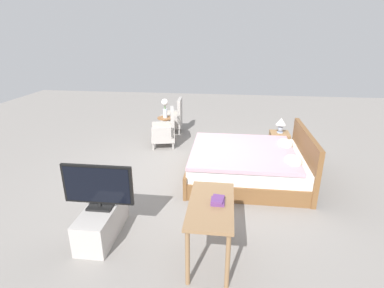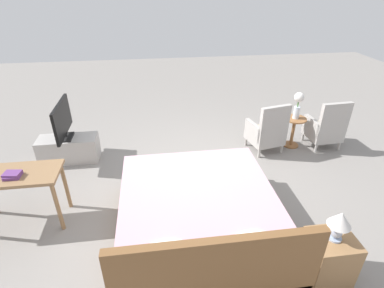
{
  "view_description": "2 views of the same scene",
  "coord_description": "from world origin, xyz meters",
  "px_view_note": "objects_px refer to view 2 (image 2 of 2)",
  "views": [
    {
      "loc": [
        5.16,
        0.7,
        2.58
      ],
      "look_at": [
        0.03,
        0.07,
        0.64
      ],
      "focal_mm": 28.0,
      "sensor_mm": 36.0,
      "label": 1
    },
    {
      "loc": [
        0.5,
        3.71,
        2.76
      ],
      "look_at": [
        -0.02,
        -0.1,
        0.6
      ],
      "focal_mm": 28.0,
      "sensor_mm": 36.0,
      "label": 2
    }
  ],
  "objects_px": {
    "tv_stand": "(69,149)",
    "nightstand": "(328,257)",
    "side_table": "(293,129)",
    "table_lamp": "(340,222)",
    "armchair_by_window_right": "(267,132)",
    "armchair_by_window_left": "(326,128)",
    "bed": "(199,218)",
    "vanity_desk": "(16,181)",
    "flower_vase": "(298,103)",
    "book_stack": "(12,175)",
    "tv_flatscreen": "(62,120)"
  },
  "relations": [
    {
      "from": "bed",
      "to": "side_table",
      "type": "xyz_separation_m",
      "value": [
        -2.05,
        -1.98,
        0.05
      ]
    },
    {
      "from": "table_lamp",
      "to": "armchair_by_window_left",
      "type": "bearing_deg",
      "value": -118.28
    },
    {
      "from": "book_stack",
      "to": "table_lamp",
      "type": "bearing_deg",
      "value": 159.99
    },
    {
      "from": "table_lamp",
      "to": "side_table",
      "type": "bearing_deg",
      "value": -107.19
    },
    {
      "from": "armchair_by_window_left",
      "to": "flower_vase",
      "type": "relative_size",
      "value": 1.93
    },
    {
      "from": "vanity_desk",
      "to": "side_table",
      "type": "bearing_deg",
      "value": -161.31
    },
    {
      "from": "flower_vase",
      "to": "vanity_desk",
      "type": "relative_size",
      "value": 0.46
    },
    {
      "from": "armchair_by_window_left",
      "to": "nightstand",
      "type": "relative_size",
      "value": 1.71
    },
    {
      "from": "armchair_by_window_left",
      "to": "tv_stand",
      "type": "xyz_separation_m",
      "value": [
        4.51,
        -0.15,
        -0.16
      ]
    },
    {
      "from": "armchair_by_window_left",
      "to": "book_stack",
      "type": "height_order",
      "value": "armchair_by_window_left"
    },
    {
      "from": "armchair_by_window_right",
      "to": "nightstand",
      "type": "xyz_separation_m",
      "value": [
        0.29,
        2.59,
        -0.11
      ]
    },
    {
      "from": "armchair_by_window_left",
      "to": "side_table",
      "type": "height_order",
      "value": "armchair_by_window_left"
    },
    {
      "from": "flower_vase",
      "to": "vanity_desk",
      "type": "xyz_separation_m",
      "value": [
        4.18,
        1.41,
        -0.22
      ]
    },
    {
      "from": "nightstand",
      "to": "vanity_desk",
      "type": "xyz_separation_m",
      "value": [
        3.34,
        -1.28,
        0.36
      ]
    },
    {
      "from": "vanity_desk",
      "to": "table_lamp",
      "type": "bearing_deg",
      "value": 159.01
    },
    {
      "from": "flower_vase",
      "to": "book_stack",
      "type": "bearing_deg",
      "value": 19.7
    },
    {
      "from": "armchair_by_window_left",
      "to": "tv_stand",
      "type": "distance_m",
      "value": 4.52
    },
    {
      "from": "nightstand",
      "to": "table_lamp",
      "type": "height_order",
      "value": "table_lamp"
    },
    {
      "from": "tv_flatscreen",
      "to": "vanity_desk",
      "type": "height_order",
      "value": "tv_flatscreen"
    },
    {
      "from": "armchair_by_window_right",
      "to": "tv_stand",
      "type": "height_order",
      "value": "armchair_by_window_right"
    },
    {
      "from": "bed",
      "to": "tv_flatscreen",
      "type": "relative_size",
      "value": 2.28
    },
    {
      "from": "vanity_desk",
      "to": "nightstand",
      "type": "bearing_deg",
      "value": 159.02
    },
    {
      "from": "side_table",
      "to": "nightstand",
      "type": "bearing_deg",
      "value": 72.81
    },
    {
      "from": "tv_flatscreen",
      "to": "vanity_desk",
      "type": "distance_m",
      "value": 1.48
    },
    {
      "from": "flower_vase",
      "to": "tv_flatscreen",
      "type": "xyz_separation_m",
      "value": [
        3.96,
        -0.04,
        -0.11
      ]
    },
    {
      "from": "book_stack",
      "to": "tv_stand",
      "type": "bearing_deg",
      "value": -97.43
    },
    {
      "from": "tv_flatscreen",
      "to": "vanity_desk",
      "type": "xyz_separation_m",
      "value": [
        0.22,
        1.46,
        -0.12
      ]
    },
    {
      "from": "side_table",
      "to": "tv_flatscreen",
      "type": "xyz_separation_m",
      "value": [
        3.96,
        -0.04,
        0.39
      ]
    },
    {
      "from": "tv_stand",
      "to": "nightstand",
      "type": "bearing_deg",
      "value": 138.74
    },
    {
      "from": "side_table",
      "to": "nightstand",
      "type": "height_order",
      "value": "side_table"
    },
    {
      "from": "bed",
      "to": "book_stack",
      "type": "bearing_deg",
      "value": -13.28
    },
    {
      "from": "nightstand",
      "to": "book_stack",
      "type": "bearing_deg",
      "value": -20.0
    },
    {
      "from": "side_table",
      "to": "vanity_desk",
      "type": "height_order",
      "value": "vanity_desk"
    },
    {
      "from": "flower_vase",
      "to": "tv_stand",
      "type": "height_order",
      "value": "flower_vase"
    },
    {
      "from": "nightstand",
      "to": "tv_stand",
      "type": "height_order",
      "value": "nightstand"
    },
    {
      "from": "nightstand",
      "to": "armchair_by_window_left",
      "type": "bearing_deg",
      "value": -118.29
    },
    {
      "from": "vanity_desk",
      "to": "book_stack",
      "type": "bearing_deg",
      "value": 108.21
    },
    {
      "from": "bed",
      "to": "tv_flatscreen",
      "type": "distance_m",
      "value": 2.82
    },
    {
      "from": "armchair_by_window_right",
      "to": "book_stack",
      "type": "relative_size",
      "value": 4.6
    },
    {
      "from": "flower_vase",
      "to": "tv_stand",
      "type": "distance_m",
      "value": 4.0
    },
    {
      "from": "armchair_by_window_right",
      "to": "flower_vase",
      "type": "relative_size",
      "value": 1.93
    },
    {
      "from": "nightstand",
      "to": "bed",
      "type": "bearing_deg",
      "value": -30.35
    },
    {
      "from": "side_table",
      "to": "table_lamp",
      "type": "relative_size",
      "value": 1.68
    },
    {
      "from": "bed",
      "to": "nightstand",
      "type": "relative_size",
      "value": 3.88
    },
    {
      "from": "armchair_by_window_right",
      "to": "flower_vase",
      "type": "distance_m",
      "value": 0.73
    },
    {
      "from": "tv_stand",
      "to": "book_stack",
      "type": "distance_m",
      "value": 1.64
    },
    {
      "from": "armchair_by_window_right",
      "to": "side_table",
      "type": "distance_m",
      "value": 0.55
    },
    {
      "from": "side_table",
      "to": "nightstand",
      "type": "relative_size",
      "value": 1.03
    },
    {
      "from": "bed",
      "to": "book_stack",
      "type": "height_order",
      "value": "bed"
    },
    {
      "from": "bed",
      "to": "armchair_by_window_left",
      "type": "xyz_separation_m",
      "value": [
        -2.61,
        -1.87,
        0.08
      ]
    }
  ]
}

